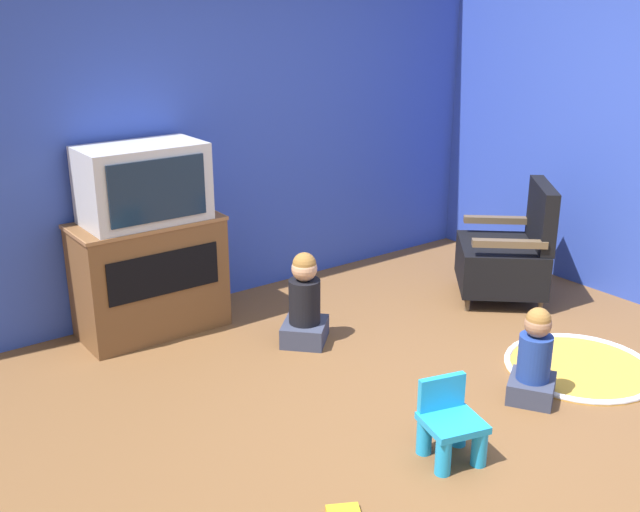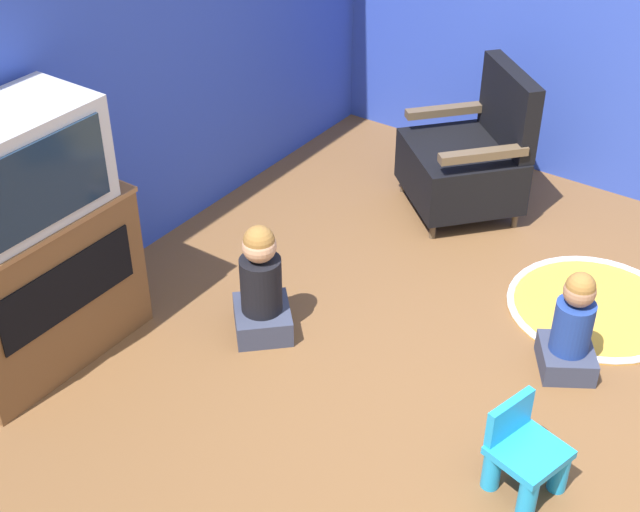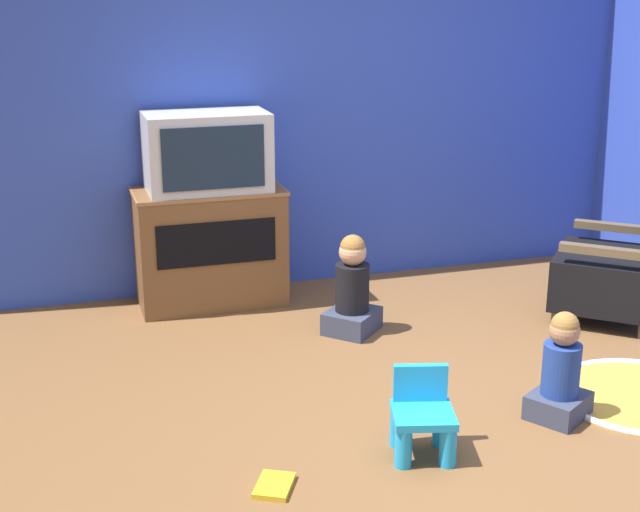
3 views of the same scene
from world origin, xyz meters
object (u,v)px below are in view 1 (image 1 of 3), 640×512
object	(u,v)px
tv_cabinet	(150,275)
child_watching_center	(305,304)
yellow_kid_chair	(450,427)
television	(143,183)
child_watching_left	(534,360)
black_armchair	(508,256)

from	to	relation	value
tv_cabinet	child_watching_center	xyz separation A→B (m)	(0.73, -0.76, -0.14)
tv_cabinet	yellow_kid_chair	bearing A→B (deg)	-76.43
television	child_watching_left	distance (m)	2.64
black_armchair	child_watching_center	world-z (taller)	black_armchair
black_armchair	child_watching_left	xyz separation A→B (m)	(-1.06, -1.09, -0.10)
television	yellow_kid_chair	distance (m)	2.48
child_watching_left	tv_cabinet	bearing A→B (deg)	89.94
black_armchair	television	bearing A→B (deg)	-72.12
child_watching_left	child_watching_center	bearing A→B (deg)	81.78
child_watching_left	yellow_kid_chair	bearing A→B (deg)	156.92
yellow_kid_chair	child_watching_center	size ratio (longest dim) A/B	0.64
television	yellow_kid_chair	world-z (taller)	television
yellow_kid_chair	child_watching_left	size ratio (longest dim) A/B	0.71
television	black_armchair	size ratio (longest dim) A/B	0.87
yellow_kid_chair	child_watching_center	world-z (taller)	child_watching_center
television	child_watching_left	xyz separation A→B (m)	(1.34, -2.13, -0.79)
tv_cabinet	black_armchair	size ratio (longest dim) A/B	1.09
black_armchair	yellow_kid_chair	xyz separation A→B (m)	(-1.85, -1.22, -0.17)
tv_cabinet	television	world-z (taller)	television
tv_cabinet	child_watching_left	world-z (taller)	tv_cabinet
black_armchair	child_watching_center	size ratio (longest dim) A/B	1.44
yellow_kid_chair	child_watching_center	distance (m)	1.51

